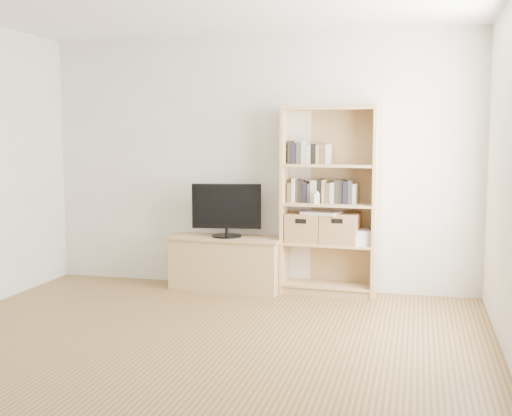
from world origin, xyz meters
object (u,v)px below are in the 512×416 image
(bookshelf, at_px, (329,201))
(baby_monitor, at_px, (317,199))
(basket_right, at_px, (340,228))
(laptop, at_px, (322,213))
(television, at_px, (227,210))
(basket_left, at_px, (304,227))
(tv_stand, at_px, (227,264))

(bookshelf, distance_m, baby_monitor, 0.15)
(bookshelf, relative_size, basket_right, 5.14)
(bookshelf, xyz_separation_m, laptop, (-0.07, -0.02, -0.12))
(bookshelf, height_order, television, bookshelf)
(television, xyz_separation_m, basket_left, (0.80, 0.06, -0.16))
(bookshelf, height_order, basket_left, bookshelf)
(bookshelf, distance_m, basket_left, 0.37)
(bookshelf, distance_m, basket_right, 0.29)
(bookshelf, bearing_deg, basket_right, -2.60)
(television, bearing_deg, basket_left, -5.24)
(bookshelf, bearing_deg, television, -174.31)
(basket_left, bearing_deg, television, -171.51)
(bookshelf, relative_size, baby_monitor, 18.45)
(basket_left, distance_m, basket_right, 0.36)
(television, distance_m, baby_monitor, 0.95)
(television, distance_m, laptop, 0.97)
(bookshelf, bearing_deg, basket_left, -178.81)
(baby_monitor, bearing_deg, tv_stand, 168.53)
(basket_left, bearing_deg, laptop, -3.27)
(bookshelf, bearing_deg, tv_stand, -174.31)
(baby_monitor, bearing_deg, laptop, 58.47)
(bookshelf, xyz_separation_m, television, (-1.04, -0.05, -0.11))
(basket_left, height_order, laptop, laptop)
(tv_stand, height_order, basket_left, basket_left)
(laptop, bearing_deg, baby_monitor, -99.10)
(television, xyz_separation_m, basket_right, (1.16, 0.04, -0.15))
(bookshelf, distance_m, laptop, 0.14)
(basket_right, distance_m, laptop, 0.24)
(tv_stand, relative_size, basket_left, 3.31)
(tv_stand, relative_size, laptop, 3.16)
(basket_left, bearing_deg, tv_stand, -171.51)
(basket_left, bearing_deg, bookshelf, 2.59)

